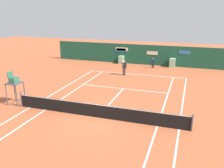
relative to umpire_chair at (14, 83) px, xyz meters
name	(u,v)px	position (x,y,z in m)	size (l,w,h in m)	color
ground_plane	(100,114)	(6.73, 0.26, -1.69)	(80.00, 80.00, 0.01)	#B25633
tennis_net	(97,110)	(6.73, -0.31, -1.18)	(12.10, 0.10, 1.07)	#4C4C51
sponsor_back_wall	(146,55)	(6.75, 16.65, -0.45)	(25.00, 1.02, 2.56)	#194C38
umpire_chair	(14,83)	(0.00, 0.00, 0.00)	(1.00, 1.00, 2.49)	#47474C
player_on_baseline	(124,67)	(5.52, 10.61, -0.73)	(0.47, 0.83, 1.82)	black
ball_kid_left_post	(153,62)	(7.94, 14.95, -0.97)	(0.42, 0.19, 1.25)	black
tennis_ball_by_sideline	(138,85)	(7.76, 7.63, -1.66)	(0.07, 0.07, 0.07)	#CCE033
tennis_ball_near_service_line	(73,86)	(2.05, 5.27, -1.66)	(0.07, 0.07, 0.07)	#CCE033
tennis_ball_mid_court	(91,85)	(3.50, 6.19, -1.66)	(0.07, 0.07, 0.07)	#CCE033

